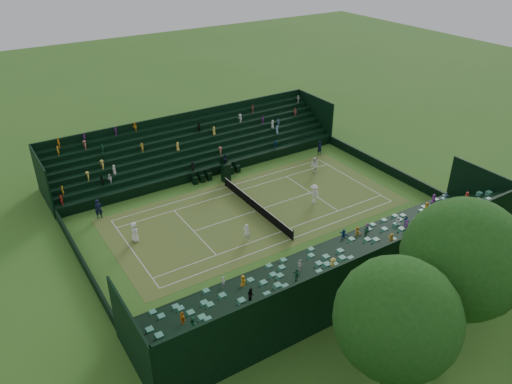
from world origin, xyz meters
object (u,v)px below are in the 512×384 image
player_near_east (247,233)px  player_far_east (314,194)px  player_near_west (134,232)px  player_far_west (314,166)px  umpire_chair (226,170)px  tennis_net (256,206)px

player_near_east → player_far_east: player_far_east is taller
player_near_east → player_near_west: bearing=21.6°
player_near_west → player_far_west: bearing=-91.9°
player_far_west → player_far_east: (4.80, -3.85, 0.04)m
player_near_west → player_far_west: size_ratio=0.99×
umpire_chair → player_far_east: umpire_chair is taller
tennis_net → player_far_west: 9.78m
tennis_net → player_near_west: (-1.31, -11.16, 0.39)m
player_near_west → player_far_west: 20.51m
player_near_east → player_far_west: player_far_west is taller
umpire_chair → player_far_east: (8.37, 4.83, -0.31)m
tennis_net → player_far_east: bearing=72.6°
player_near_east → player_far_west: size_ratio=0.90×
player_near_east → player_far_west: (-6.78, 12.54, 0.09)m
player_near_east → player_far_east: 8.91m
player_far_east → player_near_west: bearing=-113.7°
player_near_east → tennis_net: bearing=-77.8°
umpire_chair → player_near_west: size_ratio=1.63×
tennis_net → player_far_west: player_far_west is taller
umpire_chair → player_near_west: umpire_chair is taller
tennis_net → player_near_east: player_near_east is taller
umpire_chair → player_near_east: umpire_chair is taller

